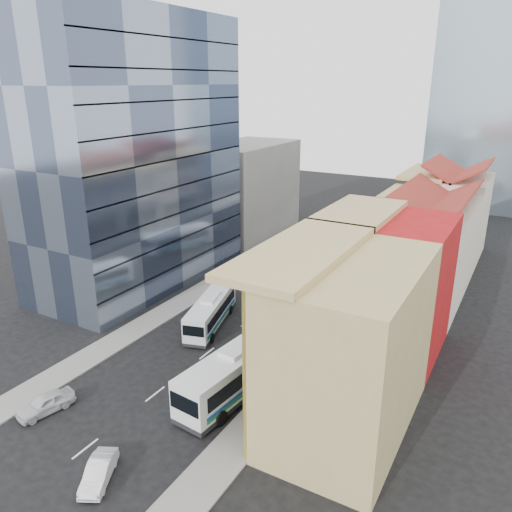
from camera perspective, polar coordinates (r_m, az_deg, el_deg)
The scene contains 15 objects.
ground at distance 40.20m, azimuth -12.41°, elevation -15.85°, with size 200.00×200.00×0.00m, color black.
sidewalk_right at distance 53.14m, azimuth 10.82°, elevation -6.42°, with size 3.00×90.00×0.15m, color slate.
sidewalk_left at distance 60.04m, azimuth -4.67°, elevation -3.02°, with size 3.00×90.00×0.15m, color slate.
shophouse_tan at distance 34.53m, azimuth 10.75°, elevation -10.28°, with size 8.00×14.00×12.00m, color tan.
shophouse_red at distance 45.02m, azimuth 15.81°, elevation -3.43°, with size 8.00×10.00×12.00m, color #AE1314.
shophouse_cream_near at distance 54.09m, azimuth 18.23°, elevation -0.95°, with size 8.00×9.00×10.00m, color beige.
shophouse_cream_mid at distance 62.54m, azimuth 19.96°, elevation 1.56°, with size 8.00×9.00×10.00m, color beige.
shophouse_cream_far at distance 72.45m, azimuth 21.53°, elevation 4.13°, with size 8.00×12.00×11.00m, color beige.
office_tower at distance 59.06m, azimuth -13.74°, elevation 11.17°, with size 12.00×26.00×30.00m, color #3E4A63.
office_block_far at distance 78.07m, azimuth -1.16°, elevation 7.64°, with size 10.00×18.00×14.00m, color gray.
bus_left_near at distance 49.40m, azimuth -5.18°, elevation -6.25°, with size 2.32×9.91×3.18m, color silver, non-canonical shape.
bus_left_far at distance 62.88m, azimuth 4.26°, elevation -0.40°, with size 2.43×10.38×3.33m, color silver, non-canonical shape.
bus_right at distance 39.35m, azimuth -1.85°, elevation -12.70°, with size 2.92×12.48×4.00m, color silver, non-canonical shape.
sedan_left at distance 40.87m, azimuth -22.92°, elevation -15.24°, with size 1.68×4.16×1.42m, color silver.
sedan_right at distance 34.10m, azimuth -17.53°, elevation -22.47°, with size 1.34×3.83×1.27m, color white.
Camera 1 is at (22.97, -23.75, 22.90)m, focal length 35.00 mm.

